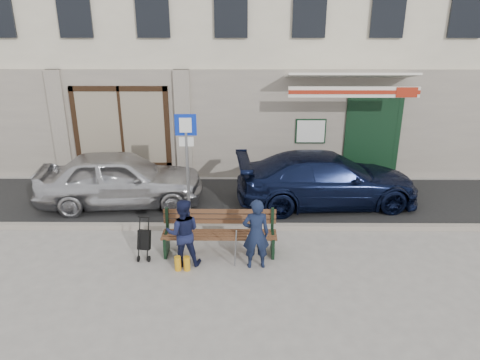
{
  "coord_description": "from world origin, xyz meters",
  "views": [
    {
      "loc": [
        0.34,
        -8.31,
        5.09
      ],
      "look_at": [
        0.27,
        1.6,
        1.2
      ],
      "focal_mm": 35.0,
      "sensor_mm": 36.0,
      "label": 1
    }
  ],
  "objects_px": {
    "parking_sign": "(187,152)",
    "bench": "(217,234)",
    "car_navy": "(327,179)",
    "car_silver": "(121,179)",
    "stroller": "(144,241)",
    "man": "(256,234)",
    "woman": "(183,233)"
  },
  "relations": [
    {
      "from": "parking_sign",
      "to": "stroller",
      "type": "height_order",
      "value": "parking_sign"
    },
    {
      "from": "stroller",
      "to": "car_silver",
      "type": "bearing_deg",
      "value": 122.2
    },
    {
      "from": "woman",
      "to": "stroller",
      "type": "relative_size",
      "value": 1.6
    },
    {
      "from": "car_navy",
      "to": "man",
      "type": "height_order",
      "value": "man"
    },
    {
      "from": "bench",
      "to": "stroller",
      "type": "distance_m",
      "value": 1.52
    },
    {
      "from": "car_navy",
      "to": "man",
      "type": "distance_m",
      "value": 3.67
    },
    {
      "from": "parking_sign",
      "to": "stroller",
      "type": "distance_m",
      "value": 2.32
    },
    {
      "from": "bench",
      "to": "stroller",
      "type": "xyz_separation_m",
      "value": [
        -1.5,
        -0.18,
        -0.07
      ]
    },
    {
      "from": "car_silver",
      "to": "stroller",
      "type": "height_order",
      "value": "car_silver"
    },
    {
      "from": "car_navy",
      "to": "parking_sign",
      "type": "distance_m",
      "value": 3.81
    },
    {
      "from": "parking_sign",
      "to": "man",
      "type": "relative_size",
      "value": 1.8
    },
    {
      "from": "car_navy",
      "to": "parking_sign",
      "type": "bearing_deg",
      "value": 102.35
    },
    {
      "from": "stroller",
      "to": "car_navy",
      "type": "bearing_deg",
      "value": 43.07
    },
    {
      "from": "car_silver",
      "to": "bench",
      "type": "bearing_deg",
      "value": -138.56
    },
    {
      "from": "car_navy",
      "to": "woman",
      "type": "distance_m",
      "value": 4.53
    },
    {
      "from": "parking_sign",
      "to": "bench",
      "type": "relative_size",
      "value": 1.11
    },
    {
      "from": "car_navy",
      "to": "parking_sign",
      "type": "height_order",
      "value": "parking_sign"
    },
    {
      "from": "parking_sign",
      "to": "bench",
      "type": "height_order",
      "value": "parking_sign"
    },
    {
      "from": "parking_sign",
      "to": "man",
      "type": "xyz_separation_m",
      "value": [
        1.55,
        -2.04,
        -1.04
      ]
    },
    {
      "from": "car_silver",
      "to": "man",
      "type": "bearing_deg",
      "value": -136.36
    },
    {
      "from": "car_silver",
      "to": "stroller",
      "type": "bearing_deg",
      "value": -162.18
    },
    {
      "from": "car_silver",
      "to": "stroller",
      "type": "relative_size",
      "value": 4.76
    },
    {
      "from": "car_silver",
      "to": "bench",
      "type": "height_order",
      "value": "car_silver"
    },
    {
      "from": "man",
      "to": "parking_sign",
      "type": "bearing_deg",
      "value": -57.93
    },
    {
      "from": "car_silver",
      "to": "woman",
      "type": "bearing_deg",
      "value": -150.84
    },
    {
      "from": "car_silver",
      "to": "bench",
      "type": "xyz_separation_m",
      "value": [
        2.63,
        -2.52,
        -0.26
      ]
    },
    {
      "from": "car_navy",
      "to": "man",
      "type": "relative_size",
      "value": 3.18
    },
    {
      "from": "car_silver",
      "to": "car_navy",
      "type": "xyz_separation_m",
      "value": [
        5.35,
        0.08,
        -0.04
      ]
    },
    {
      "from": "bench",
      "to": "parking_sign",
      "type": "bearing_deg",
      "value": 116.48
    },
    {
      "from": "car_silver",
      "to": "bench",
      "type": "relative_size",
      "value": 1.75
    },
    {
      "from": "car_silver",
      "to": "parking_sign",
      "type": "distance_m",
      "value": 2.37
    },
    {
      "from": "car_silver",
      "to": "woman",
      "type": "xyz_separation_m",
      "value": [
        1.97,
        -2.94,
        -0.01
      ]
    }
  ]
}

